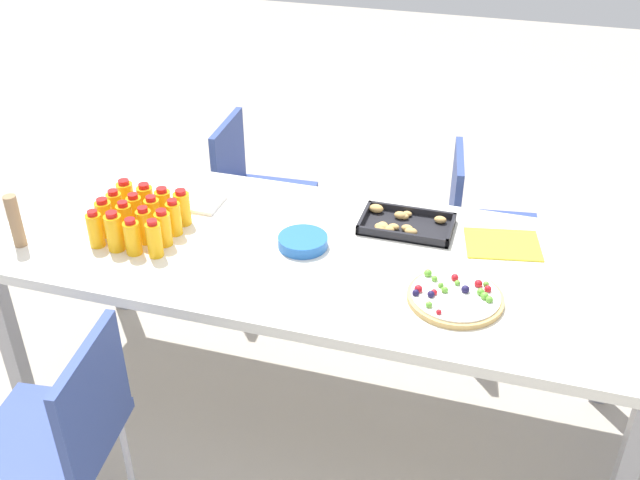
# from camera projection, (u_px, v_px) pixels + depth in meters

# --- Properties ---
(ground_plane) EXTENTS (12.00, 12.00, 0.00)m
(ground_plane) POSITION_uv_depth(u_px,v_px,m) (317.00, 405.00, 2.98)
(ground_plane) COLOR #B2A899
(party_table) EXTENTS (2.33, 0.90, 0.75)m
(party_table) POSITION_uv_depth(u_px,v_px,m) (317.00, 264.00, 2.61)
(party_table) COLOR silver
(party_table) RESTS_ON ground_plane
(chair_near_left) EXTENTS (0.44, 0.44, 0.83)m
(chair_near_left) POSITION_uv_depth(u_px,v_px,m) (64.00, 431.00, 2.19)
(chair_near_left) COLOR #33478C
(chair_near_left) RESTS_ON ground_plane
(chair_far_left) EXTENTS (0.42, 0.42, 0.83)m
(chair_far_left) POSITION_uv_depth(u_px,v_px,m) (254.00, 189.00, 3.49)
(chair_far_left) COLOR #33478C
(chair_far_left) RESTS_ON ground_plane
(chair_far_right) EXTENTS (0.45, 0.45, 0.83)m
(chair_far_right) POSITION_uv_depth(u_px,v_px,m) (480.00, 225.00, 3.21)
(chair_far_right) COLOR #33478C
(chair_far_right) RESTS_ON ground_plane
(juice_bottle_0) EXTENTS (0.05, 0.05, 0.14)m
(juice_bottle_0) POSITION_uv_depth(u_px,v_px,m) (95.00, 229.00, 2.56)
(juice_bottle_0) COLOR #F9AC14
(juice_bottle_0) RESTS_ON party_table
(juice_bottle_1) EXTENTS (0.06, 0.06, 0.15)m
(juice_bottle_1) POSITION_uv_depth(u_px,v_px,m) (114.00, 232.00, 2.54)
(juice_bottle_1) COLOR #F9AD14
(juice_bottle_1) RESTS_ON party_table
(juice_bottle_2) EXTENTS (0.06, 0.06, 0.14)m
(juice_bottle_2) POSITION_uv_depth(u_px,v_px,m) (132.00, 237.00, 2.52)
(juice_bottle_2) COLOR #F9AD14
(juice_bottle_2) RESTS_ON party_table
(juice_bottle_3) EXTENTS (0.05, 0.05, 0.14)m
(juice_bottle_3) POSITION_uv_depth(u_px,v_px,m) (154.00, 239.00, 2.51)
(juice_bottle_3) COLOR #F9AD14
(juice_bottle_3) RESTS_ON party_table
(juice_bottle_4) EXTENTS (0.06, 0.06, 0.15)m
(juice_bottle_4) POSITION_uv_depth(u_px,v_px,m) (105.00, 218.00, 2.62)
(juice_bottle_4) COLOR #F9AC14
(juice_bottle_4) RESTS_ON party_table
(juice_bottle_5) EXTENTS (0.05, 0.05, 0.15)m
(juice_bottle_5) POSITION_uv_depth(u_px,v_px,m) (125.00, 221.00, 2.60)
(juice_bottle_5) COLOR #F9AC14
(juice_bottle_5) RESTS_ON party_table
(juice_bottle_6) EXTENTS (0.05, 0.05, 0.14)m
(juice_bottle_6) POSITION_uv_depth(u_px,v_px,m) (145.00, 226.00, 2.58)
(juice_bottle_6) COLOR #F9AD14
(juice_bottle_6) RESTS_ON party_table
(juice_bottle_7) EXTENTS (0.06, 0.06, 0.14)m
(juice_bottle_7) POSITION_uv_depth(u_px,v_px,m) (163.00, 228.00, 2.57)
(juice_bottle_7) COLOR #F9AC14
(juice_bottle_7) RESTS_ON party_table
(juice_bottle_8) EXTENTS (0.06, 0.06, 0.15)m
(juice_bottle_8) POSITION_uv_depth(u_px,v_px,m) (116.00, 209.00, 2.68)
(juice_bottle_8) COLOR #FAAC14
(juice_bottle_8) RESTS_ON party_table
(juice_bottle_9) EXTENTS (0.06, 0.06, 0.14)m
(juice_bottle_9) POSITION_uv_depth(u_px,v_px,m) (135.00, 212.00, 2.67)
(juice_bottle_9) COLOR #FAAC14
(juice_bottle_9) RESTS_ON party_table
(juice_bottle_10) EXTENTS (0.06, 0.06, 0.14)m
(juice_bottle_10) POSITION_uv_depth(u_px,v_px,m) (153.00, 215.00, 2.65)
(juice_bottle_10) COLOR #F9AC14
(juice_bottle_10) RESTS_ON party_table
(juice_bottle_11) EXTENTS (0.05, 0.05, 0.14)m
(juice_bottle_11) POSITION_uv_depth(u_px,v_px,m) (174.00, 218.00, 2.63)
(juice_bottle_11) COLOR #F9AD14
(juice_bottle_11) RESTS_ON party_table
(juice_bottle_12) EXTENTS (0.06, 0.06, 0.15)m
(juice_bottle_12) POSITION_uv_depth(u_px,v_px,m) (126.00, 199.00, 2.75)
(juice_bottle_12) COLOR #FAAE14
(juice_bottle_12) RESTS_ON party_table
(juice_bottle_13) EXTENTS (0.06, 0.06, 0.14)m
(juice_bottle_13) POSITION_uv_depth(u_px,v_px,m) (146.00, 202.00, 2.73)
(juice_bottle_13) COLOR #F9AD14
(juice_bottle_13) RESTS_ON party_table
(juice_bottle_14) EXTENTS (0.06, 0.06, 0.14)m
(juice_bottle_14) POSITION_uv_depth(u_px,v_px,m) (164.00, 206.00, 2.71)
(juice_bottle_14) COLOR #F9AE14
(juice_bottle_14) RESTS_ON party_table
(juice_bottle_15) EXTENTS (0.06, 0.06, 0.14)m
(juice_bottle_15) POSITION_uv_depth(u_px,v_px,m) (182.00, 208.00, 2.69)
(juice_bottle_15) COLOR #FAAC14
(juice_bottle_15) RESTS_ON party_table
(fruit_pizza) EXTENTS (0.31, 0.31, 0.05)m
(fruit_pizza) POSITION_uv_depth(u_px,v_px,m) (455.00, 296.00, 2.32)
(fruit_pizza) COLOR tan
(fruit_pizza) RESTS_ON party_table
(snack_tray) EXTENTS (0.34, 0.20, 0.04)m
(snack_tray) POSITION_uv_depth(u_px,v_px,m) (403.00, 224.00, 2.69)
(snack_tray) COLOR black
(snack_tray) RESTS_ON party_table
(plate_stack) EXTENTS (0.18, 0.18, 0.04)m
(plate_stack) POSITION_uv_depth(u_px,v_px,m) (303.00, 242.00, 2.58)
(plate_stack) COLOR blue
(plate_stack) RESTS_ON party_table
(napkin_stack) EXTENTS (0.15, 0.15, 0.02)m
(napkin_stack) POSITION_uv_depth(u_px,v_px,m) (202.00, 203.00, 2.84)
(napkin_stack) COLOR white
(napkin_stack) RESTS_ON party_table
(cardboard_tube) EXTENTS (0.04, 0.04, 0.20)m
(cardboard_tube) POSITION_uv_depth(u_px,v_px,m) (15.00, 221.00, 2.55)
(cardboard_tube) COLOR #9E7A56
(cardboard_tube) RESTS_ON party_table
(paper_folder) EXTENTS (0.29, 0.25, 0.01)m
(paper_folder) POSITION_uv_depth(u_px,v_px,m) (503.00, 244.00, 2.60)
(paper_folder) COLOR yellow
(paper_folder) RESTS_ON party_table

